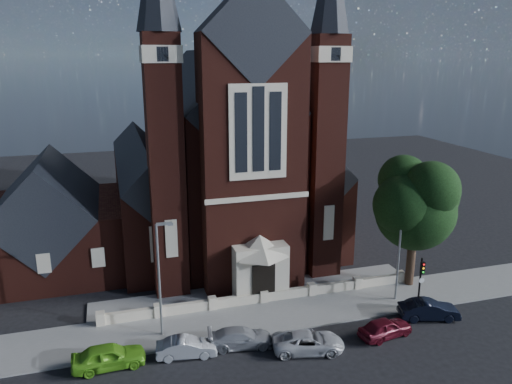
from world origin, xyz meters
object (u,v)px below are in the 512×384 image
(car_white_suv, at_px, (308,342))
(car_navy, at_px, (429,310))
(street_lamp_left, at_px, (160,273))
(car_dark_red, at_px, (385,328))
(car_silver_b, at_px, (241,338))
(car_lime_van, at_px, (109,356))
(parish_hall, at_px, (50,226))
(street_lamp_right, at_px, (401,245))
(car_silver_a, at_px, (186,347))
(street_tree, at_px, (419,206))
(church, at_px, (216,158))
(traffic_signal, at_px, (421,276))

(car_white_suv, relative_size, car_navy, 1.08)
(street_lamp_left, height_order, car_dark_red, street_lamp_left)
(car_silver_b, distance_m, car_white_suv, 4.39)
(car_navy, bearing_deg, car_lime_van, 103.80)
(parish_hall, relative_size, street_lamp_right, 1.51)
(car_silver_a, relative_size, car_dark_red, 0.98)
(street_lamp_left, relative_size, street_lamp_right, 1.00)
(car_white_suv, xyz_separation_m, car_navy, (9.90, 1.31, 0.06))
(parish_hall, relative_size, street_lamp_left, 1.51)
(street_lamp_right, distance_m, car_navy, 5.08)
(street_tree, height_order, car_silver_b, street_tree)
(street_lamp_left, bearing_deg, car_navy, -9.73)
(street_lamp_right, relative_size, car_silver_b, 1.87)
(car_silver_a, relative_size, car_white_suv, 0.82)
(car_white_suv, bearing_deg, street_lamp_right, -51.04)
(church, bearing_deg, car_white_suv, -87.96)
(street_tree, distance_m, car_silver_b, 17.59)
(car_silver_b, bearing_deg, street_lamp_left, 68.30)
(parish_hall, height_order, car_white_suv, parish_hall)
(parish_hall, bearing_deg, church, 17.16)
(parish_hall, relative_size, car_white_suv, 2.64)
(street_lamp_right, bearing_deg, car_white_suv, -154.02)
(car_lime_van, bearing_deg, car_silver_a, -94.64)
(street_tree, distance_m, traffic_signal, 5.70)
(church, relative_size, traffic_signal, 8.72)
(street_lamp_right, bearing_deg, car_silver_b, -168.26)
(car_silver_a, xyz_separation_m, car_navy, (17.51, -0.33, 0.08))
(street_tree, xyz_separation_m, street_lamp_left, (-20.51, -1.71, -2.36))
(car_lime_van, height_order, car_white_suv, car_lime_van)
(car_lime_van, distance_m, car_dark_red, 18.04)
(street_tree, bearing_deg, parish_hall, 156.74)
(traffic_signal, bearing_deg, car_navy, -99.16)
(street_tree, xyz_separation_m, car_silver_a, (-19.37, -4.57, -6.33))
(street_lamp_right, bearing_deg, car_silver_a, -170.37)
(street_tree, height_order, street_lamp_right, street_tree)
(car_navy, bearing_deg, street_tree, -5.56)
(street_tree, relative_size, traffic_signal, 2.67)
(car_silver_b, distance_m, car_dark_red, 9.80)
(street_lamp_right, xyz_separation_m, traffic_signal, (0.91, -1.57, -2.02))
(church, distance_m, traffic_signal, 23.94)
(church, relative_size, car_navy, 8.18)
(street_lamp_right, bearing_deg, church, 118.04)
(church, bearing_deg, car_silver_a, -107.26)
(traffic_signal, bearing_deg, street_lamp_right, 120.01)
(car_silver_a, bearing_deg, parish_hall, 36.10)
(car_silver_b, distance_m, car_navy, 13.93)
(car_dark_red, height_order, car_navy, car_navy)
(car_silver_b, xyz_separation_m, car_white_suv, (4.03, -1.75, 0.02))
(traffic_signal, xyz_separation_m, car_silver_b, (-14.19, -1.18, -1.96))
(street_tree, bearing_deg, car_white_suv, -152.14)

